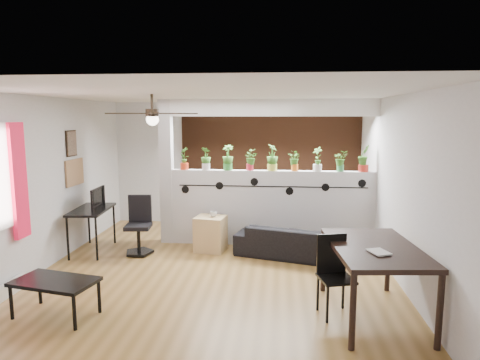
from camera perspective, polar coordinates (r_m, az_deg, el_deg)
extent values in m
cube|color=brown|center=(6.53, -3.29, -12.62)|extent=(6.30, 7.10, 0.10)
cube|color=#B7B7BA|center=(9.15, -0.54, 2.20)|extent=(6.30, 0.04, 2.90)
cube|color=#B7B7BA|center=(3.30, -11.46, -9.34)|extent=(6.30, 0.04, 2.90)
cube|color=#B7B7BA|center=(7.07, -24.90, -0.46)|extent=(0.04, 7.10, 2.90)
cube|color=#B7B7BA|center=(6.34, 20.73, -1.16)|extent=(0.04, 7.10, 2.90)
cube|color=white|center=(6.11, -3.51, 11.74)|extent=(6.30, 7.10, 0.10)
cube|color=#BCBCC1|center=(7.70, 4.25, -3.73)|extent=(3.60, 0.18, 1.35)
cube|color=silver|center=(7.53, 4.40, 9.59)|extent=(3.60, 0.18, 0.30)
cube|color=#BCBCC1|center=(7.86, -9.76, 1.05)|extent=(0.22, 0.20, 2.60)
cube|color=#9E522D|center=(9.05, 4.48, 2.11)|extent=(3.90, 0.05, 2.60)
cube|color=black|center=(7.53, 4.27, -0.87)|extent=(3.31, 0.01, 0.02)
cylinder|color=black|center=(7.73, -7.31, -1.28)|extent=(0.14, 0.01, 0.14)
cylinder|color=black|center=(7.60, -2.75, -0.77)|extent=(0.14, 0.01, 0.14)
cylinder|color=black|center=(7.53, 1.92, -0.24)|extent=(0.14, 0.01, 0.14)
cylinder|color=black|center=(7.54, 6.62, -1.50)|extent=(0.14, 0.01, 0.14)
cylinder|color=black|center=(7.57, 11.33, -0.96)|extent=(0.14, 0.01, 0.14)
cylinder|color=black|center=(7.65, 15.97, -0.42)|extent=(0.14, 0.01, 0.14)
cube|color=red|center=(6.41, -27.42, -0.11)|extent=(0.06, 0.30, 1.55)
cube|color=silver|center=(6.34, -29.12, -13.03)|extent=(0.08, 1.00, 0.18)
cube|color=#906845|center=(7.86, -21.19, 0.96)|extent=(0.03, 0.60, 0.45)
cube|color=#8C7259|center=(7.78, -21.55, 4.57)|extent=(0.03, 0.30, 0.40)
cube|color=black|center=(7.78, -21.58, 4.57)|extent=(0.02, 0.34, 0.44)
cylinder|color=black|center=(5.98, -11.66, 10.22)|extent=(0.04, 0.04, 0.20)
cylinder|color=black|center=(5.98, -11.62, 8.78)|extent=(0.18, 0.18, 0.10)
sphere|color=white|center=(5.98, -11.59, 7.92)|extent=(0.17, 0.17, 0.17)
cube|color=black|center=(6.01, -8.34, 8.77)|extent=(0.55, 0.29, 0.01)
cube|color=black|center=(6.32, -11.79, 8.66)|extent=(0.29, 0.55, 0.01)
cube|color=black|center=(5.97, -14.91, 8.58)|extent=(0.55, 0.29, 0.01)
cube|color=black|center=(5.64, -11.42, 8.71)|extent=(0.29, 0.55, 0.01)
cylinder|color=red|center=(7.77, -7.42, 1.83)|extent=(0.15, 0.15, 0.12)
imported|color=#235317|center=(7.75, -7.45, 3.26)|extent=(0.24, 0.26, 0.31)
cylinder|color=silver|center=(7.69, -4.55, 1.81)|extent=(0.14, 0.14, 0.12)
imported|color=#235317|center=(7.67, -4.57, 3.25)|extent=(0.26, 0.24, 0.31)
cylinder|color=#338D36|center=(7.63, -1.63, 1.78)|extent=(0.16, 0.16, 0.12)
imported|color=#235317|center=(7.61, -1.64, 3.38)|extent=(0.24, 0.19, 0.35)
cylinder|color=red|center=(7.60, 1.33, 1.75)|extent=(0.13, 0.13, 0.12)
imported|color=#235317|center=(7.58, 1.34, 3.06)|extent=(0.23, 0.23, 0.27)
cylinder|color=#DBDD4E|center=(7.58, 4.31, 1.71)|extent=(0.17, 0.17, 0.12)
imported|color=#235317|center=(7.56, 4.33, 3.38)|extent=(0.24, 0.28, 0.36)
cylinder|color=orange|center=(7.58, 7.30, 1.67)|extent=(0.12, 0.12, 0.12)
imported|color=#235317|center=(7.56, 7.32, 2.95)|extent=(0.22, 0.22, 0.26)
cylinder|color=white|center=(7.61, 10.28, 1.62)|extent=(0.15, 0.15, 0.12)
imported|color=#235317|center=(7.59, 10.32, 3.14)|extent=(0.28, 0.28, 0.33)
cylinder|color=#2E7E41|center=(7.65, 13.22, 1.57)|extent=(0.12, 0.12, 0.12)
imported|color=#235317|center=(7.63, 13.27, 2.86)|extent=(0.19, 0.16, 0.27)
cylinder|color=red|center=(7.72, 16.13, 1.52)|extent=(0.17, 0.17, 0.12)
imported|color=#235317|center=(7.69, 16.20, 3.18)|extent=(0.31, 0.29, 0.37)
imported|color=black|center=(7.19, 6.71, -8.18)|extent=(1.81, 1.09, 0.50)
cube|color=tan|center=(7.43, -3.95, -7.16)|extent=(0.56, 0.51, 0.60)
imported|color=gray|center=(7.33, -3.59, -4.56)|extent=(0.15, 0.15, 0.09)
cube|color=black|center=(7.71, -19.21, -3.76)|extent=(0.63, 1.08, 0.04)
cylinder|color=black|center=(7.44, -21.99, -7.30)|extent=(0.04, 0.04, 0.71)
cylinder|color=black|center=(7.28, -18.60, -7.47)|extent=(0.04, 0.04, 0.71)
cylinder|color=black|center=(8.30, -19.50, -5.57)|extent=(0.04, 0.04, 0.71)
cylinder|color=black|center=(8.16, -16.43, -5.67)|extent=(0.04, 0.04, 0.71)
imported|color=black|center=(7.82, -18.80, -2.73)|extent=(0.33, 0.07, 0.19)
cylinder|color=black|center=(7.49, -13.30, -9.34)|extent=(0.50, 0.50, 0.04)
cylinder|color=black|center=(7.43, -13.35, -7.77)|extent=(0.06, 0.06, 0.42)
cube|color=black|center=(7.37, -13.41, -6.04)|extent=(0.45, 0.45, 0.07)
cube|color=black|center=(7.48, -13.18, -3.69)|extent=(0.39, 0.10, 0.46)
cube|color=black|center=(5.16, 17.53, -8.67)|extent=(1.08, 1.63, 0.06)
cylinder|color=black|center=(4.53, 14.80, -16.69)|extent=(0.07, 0.07, 0.79)
cylinder|color=black|center=(4.82, 25.07, -15.67)|extent=(0.07, 0.07, 0.79)
cylinder|color=black|center=(5.85, 11.07, -10.69)|extent=(0.07, 0.07, 0.79)
cylinder|color=black|center=(6.08, 19.15, -10.29)|extent=(0.07, 0.07, 0.79)
imported|color=gray|center=(4.84, 17.12, -9.27)|extent=(0.25, 0.29, 0.02)
cube|color=black|center=(5.18, 12.70, -12.72)|extent=(0.46, 0.46, 0.03)
cube|color=black|center=(5.24, 12.10, -9.55)|extent=(0.35, 0.12, 0.48)
cube|color=black|center=(5.07, 11.58, -15.88)|extent=(0.03, 0.03, 0.45)
cube|color=black|center=(5.19, 14.99, -15.44)|extent=(0.03, 0.03, 0.45)
cube|color=black|center=(5.26, 10.40, -12.20)|extent=(0.03, 0.03, 0.91)
cube|color=black|center=(5.37, 13.67, -11.86)|extent=(0.03, 0.03, 0.91)
cube|color=black|center=(5.49, -23.47, -12.33)|extent=(1.02, 0.70, 0.04)
cylinder|color=black|center=(5.70, -28.20, -14.23)|extent=(0.04, 0.04, 0.40)
cylinder|color=black|center=(5.16, -21.21, -16.19)|extent=(0.04, 0.04, 0.40)
cylinder|color=black|center=(5.99, -25.14, -12.91)|extent=(0.04, 0.04, 0.40)
cylinder|color=black|center=(5.48, -18.27, -14.55)|extent=(0.04, 0.04, 0.40)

